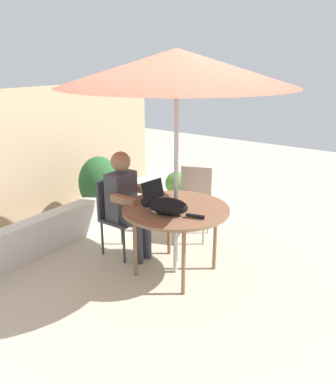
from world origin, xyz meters
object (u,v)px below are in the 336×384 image
at_px(person_seated, 126,199).
at_px(potted_plant_by_chair, 177,189).
at_px(chair_empty, 195,196).
at_px(patio_umbrella, 177,68).
at_px(laptop, 156,195).
at_px(chair_occupied, 117,210).
at_px(cat, 166,206).
at_px(potted_plant_near_fence, 100,187).
at_px(patio_table, 176,213).

relative_size(person_seated, potted_plant_by_chair, 1.94).
bearing_deg(chair_empty, person_seated, 160.77).
height_order(patio_umbrella, chair_empty, patio_umbrella).
bearing_deg(person_seated, laptop, -84.37).
distance_m(person_seated, potted_plant_by_chair, 1.50).
distance_m(chair_occupied, person_seated, 0.23).
height_order(person_seated, laptop, person_seated).
xyz_separation_m(patio_umbrella, person_seated, (-0.00, 0.68, -1.43)).
height_order(patio_umbrella, chair_occupied, patio_umbrella).
bearing_deg(cat, potted_plant_by_chair, 31.04).
bearing_deg(potted_plant_near_fence, chair_empty, -73.70).
relative_size(person_seated, laptop, 3.77).
distance_m(chair_occupied, potted_plant_by_chair, 1.45).
height_order(patio_umbrella, potted_plant_by_chair, patio_umbrella).
height_order(patio_table, cat, cat).
bearing_deg(person_seated, patio_umbrella, -90.00).
bearing_deg(patio_umbrella, potted_plant_near_fence, 71.74).
bearing_deg(patio_umbrella, laptop, 82.23).
bearing_deg(chair_occupied, chair_empty, -27.35).
bearing_deg(chair_occupied, patio_table, -90.00).
bearing_deg(laptop, potted_plant_near_fence, 69.69).
bearing_deg(patio_table, potted_plant_by_chair, 34.00).
distance_m(patio_table, chair_empty, 1.02).
distance_m(chair_occupied, cat, 0.93).
height_order(chair_occupied, potted_plant_by_chair, chair_occupied).
bearing_deg(chair_occupied, potted_plant_by_chair, 5.08).
height_order(chair_occupied, cat, cat).
height_order(patio_table, potted_plant_near_fence, potted_plant_near_fence).
bearing_deg(chair_empty, laptop, -175.55).
distance_m(chair_empty, potted_plant_by_chair, 0.81).
height_order(laptop, potted_plant_by_chair, laptop).
height_order(cat, potted_plant_near_fence, potted_plant_near_fence).
bearing_deg(laptop, cat, -128.62).
xyz_separation_m(person_seated, cat, (-0.20, -0.70, 0.13)).
xyz_separation_m(chair_occupied, person_seated, (-0.00, -0.16, 0.17)).
height_order(chair_occupied, potted_plant_near_fence, potted_plant_near_fence).
relative_size(chair_empty, laptop, 2.73).
bearing_deg(cat, person_seated, 73.73).
bearing_deg(potted_plant_near_fence, chair_occupied, -123.58).
bearing_deg(person_seated, chair_occupied, 90.00).
relative_size(person_seated, cat, 1.95).
bearing_deg(laptop, potted_plant_by_chair, 26.03).
relative_size(patio_table, patio_umbrella, 0.48).
xyz_separation_m(person_seated, potted_plant_near_fence, (0.55, 0.99, -0.19)).
bearing_deg(chair_empty, patio_umbrella, -159.17).
relative_size(patio_table, cat, 1.75).
bearing_deg(patio_table, laptop, 82.23).
bearing_deg(potted_plant_by_chair, patio_umbrella, -146.00).
bearing_deg(patio_umbrella, chair_occupied, 90.00).
bearing_deg(laptop, patio_umbrella, -97.77).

